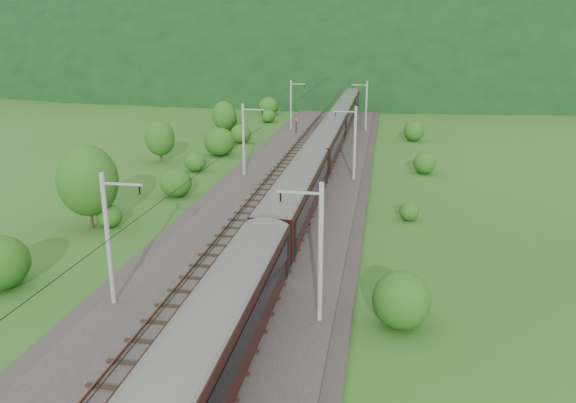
# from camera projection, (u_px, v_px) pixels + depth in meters

# --- Properties ---
(ground) EXTENTS (600.00, 600.00, 0.00)m
(ground) POSITION_uv_depth(u_px,v_px,m) (214.00, 315.00, 32.74)
(ground) COLOR #26551A
(ground) RESTS_ON ground
(railbed) EXTENTS (14.00, 220.00, 0.30)m
(railbed) POSITION_uv_depth(u_px,v_px,m) (253.00, 250.00, 42.13)
(railbed) COLOR #38332D
(railbed) RESTS_ON ground
(track_left) EXTENTS (2.40, 220.00, 0.27)m
(track_left) POSITION_uv_depth(u_px,v_px,m) (222.00, 245.00, 42.46)
(track_left) COLOR #553024
(track_left) RESTS_ON railbed
(track_right) EXTENTS (2.40, 220.00, 0.27)m
(track_right) POSITION_uv_depth(u_px,v_px,m) (284.00, 249.00, 41.67)
(track_right) COLOR #553024
(track_right) RESTS_ON railbed
(catenary_left) EXTENTS (2.54, 192.28, 8.00)m
(catenary_left) POSITION_uv_depth(u_px,v_px,m) (244.00, 138.00, 62.62)
(catenary_left) COLOR gray
(catenary_left) RESTS_ON railbed
(catenary_right) EXTENTS (2.54, 192.28, 8.00)m
(catenary_right) POSITION_uv_depth(u_px,v_px,m) (354.00, 142.00, 60.61)
(catenary_right) COLOR gray
(catenary_right) RESTS_ON railbed
(overhead_wires) EXTENTS (4.83, 198.00, 0.03)m
(overhead_wires) POSITION_uv_depth(u_px,v_px,m) (251.00, 160.00, 40.11)
(overhead_wires) COLOR black
(overhead_wires) RESTS_ON ground
(mountain_main) EXTENTS (504.00, 360.00, 244.00)m
(mountain_main) POSITION_uv_depth(u_px,v_px,m) (369.00, 65.00, 277.94)
(mountain_main) COLOR black
(mountain_main) RESTS_ON ground
(mountain_ridge) EXTENTS (336.00, 280.00, 132.00)m
(mountain_ridge) POSITION_uv_depth(u_px,v_px,m) (169.00, 60.00, 335.28)
(mountain_ridge) COLOR black
(mountain_ridge) RESTS_ON ground
(train) EXTENTS (3.02, 167.81, 5.25)m
(train) POSITION_uv_depth(u_px,v_px,m) (326.00, 138.00, 67.59)
(train) COLOR black
(train) RESTS_ON ground
(hazard_post_near) EXTENTS (0.15, 0.15, 1.40)m
(hazard_post_near) POSITION_uv_depth(u_px,v_px,m) (273.00, 199.00, 52.00)
(hazard_post_near) COLOR red
(hazard_post_near) RESTS_ON railbed
(hazard_post_far) EXTENTS (0.14, 0.14, 1.35)m
(hazard_post_far) POSITION_uv_depth(u_px,v_px,m) (332.00, 125.00, 93.84)
(hazard_post_far) COLOR red
(hazard_post_far) RESTS_ON railbed
(signal) EXTENTS (0.25, 0.25, 2.25)m
(signal) POSITION_uv_depth(u_px,v_px,m) (296.00, 125.00, 89.88)
(signal) COLOR black
(signal) RESTS_ON railbed
(vegetation_left) EXTENTS (12.08, 148.71, 7.09)m
(vegetation_left) POSITION_uv_depth(u_px,v_px,m) (126.00, 183.00, 51.74)
(vegetation_left) COLOR #285516
(vegetation_left) RESTS_ON ground
(vegetation_right) EXTENTS (6.58, 102.19, 2.93)m
(vegetation_right) POSITION_uv_depth(u_px,v_px,m) (422.00, 210.00, 47.79)
(vegetation_right) COLOR #285516
(vegetation_right) RESTS_ON ground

